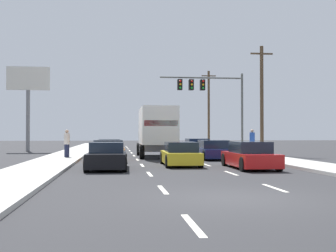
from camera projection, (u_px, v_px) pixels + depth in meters
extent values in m
plane|color=#2B2B2D|center=(153.00, 154.00, 35.99)|extent=(140.00, 140.00, 0.00)
cube|color=#B2AFA8|center=(249.00, 155.00, 31.81)|extent=(2.65, 80.00, 0.14)
cube|color=#B2AFA8|center=(65.00, 157.00, 30.24)|extent=(2.65, 80.00, 0.14)
cube|color=silver|center=(193.00, 225.00, 7.87)|extent=(0.14, 2.00, 0.01)
cube|color=silver|center=(163.00, 190.00, 12.84)|extent=(0.14, 2.00, 0.01)
cube|color=silver|center=(150.00, 174.00, 17.80)|extent=(0.14, 2.00, 0.01)
cube|color=silver|center=(142.00, 165.00, 22.76)|extent=(0.14, 2.00, 0.01)
cube|color=silver|center=(137.00, 160.00, 27.73)|extent=(0.14, 2.00, 0.01)
cube|color=silver|center=(134.00, 156.00, 32.69)|extent=(0.14, 2.00, 0.01)
cube|color=silver|center=(132.00, 153.00, 37.65)|extent=(0.14, 2.00, 0.01)
cube|color=silver|center=(130.00, 151.00, 42.62)|extent=(0.14, 2.00, 0.01)
cube|color=silver|center=(128.00, 149.00, 47.58)|extent=(0.14, 2.00, 0.01)
cube|color=silver|center=(127.00, 147.00, 52.54)|extent=(0.14, 2.00, 0.01)
cube|color=silver|center=(126.00, 146.00, 57.51)|extent=(0.14, 2.00, 0.01)
cube|color=silver|center=(274.00, 188.00, 13.24)|extent=(0.14, 2.00, 0.01)
cube|color=silver|center=(231.00, 173.00, 18.21)|extent=(0.14, 2.00, 0.01)
cube|color=silver|center=(206.00, 165.00, 23.17)|extent=(0.14, 2.00, 0.01)
cube|color=silver|center=(190.00, 159.00, 28.13)|extent=(0.14, 2.00, 0.01)
cube|color=silver|center=(179.00, 155.00, 33.10)|extent=(0.14, 2.00, 0.01)
cube|color=silver|center=(171.00, 153.00, 38.06)|extent=(0.14, 2.00, 0.01)
cube|color=silver|center=(164.00, 150.00, 43.02)|extent=(0.14, 2.00, 0.01)
cube|color=silver|center=(159.00, 149.00, 47.99)|extent=(0.14, 2.00, 0.01)
cube|color=silver|center=(155.00, 147.00, 52.95)|extent=(0.14, 2.00, 0.01)
cube|color=silver|center=(152.00, 146.00, 57.91)|extent=(0.14, 2.00, 0.01)
cube|color=tan|center=(110.00, 149.00, 33.50)|extent=(1.80, 4.53, 0.62)
cube|color=#192333|center=(110.00, 142.00, 33.43)|extent=(1.58, 2.05, 0.47)
cylinder|color=black|center=(99.00, 150.00, 35.10)|extent=(0.22, 0.64, 0.64)
cylinder|color=black|center=(120.00, 150.00, 35.30)|extent=(0.22, 0.64, 0.64)
cylinder|color=black|center=(98.00, 152.00, 31.70)|extent=(0.22, 0.64, 0.64)
cylinder|color=black|center=(121.00, 152.00, 31.90)|extent=(0.22, 0.64, 0.64)
cube|color=orange|center=(109.00, 153.00, 26.44)|extent=(1.95, 4.42, 0.63)
cube|color=#192333|center=(109.00, 144.00, 26.18)|extent=(1.69, 2.27, 0.50)
cylinder|color=black|center=(96.00, 154.00, 27.98)|extent=(0.23, 0.64, 0.64)
cylinder|color=black|center=(123.00, 154.00, 28.17)|extent=(0.23, 0.64, 0.64)
cylinder|color=black|center=(92.00, 157.00, 24.71)|extent=(0.23, 0.64, 0.64)
cylinder|color=black|center=(124.00, 157.00, 24.90)|extent=(0.23, 0.64, 0.64)
cube|color=black|center=(107.00, 159.00, 20.29)|extent=(1.85, 4.42, 0.64)
cube|color=#192333|center=(107.00, 147.00, 20.16)|extent=(1.57, 1.90, 0.48)
cylinder|color=black|center=(93.00, 160.00, 21.85)|extent=(0.24, 0.65, 0.64)
cylinder|color=black|center=(125.00, 160.00, 21.99)|extent=(0.24, 0.65, 0.64)
cylinder|color=black|center=(86.00, 165.00, 18.59)|extent=(0.24, 0.65, 0.64)
cylinder|color=black|center=(124.00, 165.00, 18.73)|extent=(0.24, 0.65, 0.64)
cube|color=white|center=(157.00, 126.00, 29.73)|extent=(2.36, 5.54, 2.45)
cube|color=red|center=(161.00, 123.00, 27.01)|extent=(2.07, 0.06, 0.36)
cube|color=#B7BABF|center=(153.00, 137.00, 33.36)|extent=(2.23, 1.85, 2.26)
cylinder|color=black|center=(139.00, 149.00, 33.23)|extent=(0.31, 0.96, 0.96)
cylinder|color=black|center=(168.00, 149.00, 33.47)|extent=(0.31, 0.96, 0.96)
cylinder|color=black|center=(142.00, 152.00, 28.48)|extent=(0.31, 0.96, 0.96)
cylinder|color=black|center=(175.00, 151.00, 28.72)|extent=(0.31, 0.96, 0.96)
cube|color=yellow|center=(180.00, 157.00, 22.54)|extent=(1.79, 4.14, 0.58)
cube|color=#192333|center=(181.00, 147.00, 22.26)|extent=(1.54, 2.14, 0.51)
cylinder|color=black|center=(162.00, 158.00, 23.96)|extent=(0.23, 0.64, 0.64)
cylinder|color=black|center=(191.00, 158.00, 24.12)|extent=(0.23, 0.64, 0.64)
cylinder|color=black|center=(168.00, 161.00, 20.96)|extent=(0.23, 0.64, 0.64)
cylinder|color=black|center=(201.00, 161.00, 21.12)|extent=(0.23, 0.64, 0.64)
cube|color=#1E389E|center=(196.00, 149.00, 35.28)|extent=(1.83, 4.59, 0.57)
cube|color=#192333|center=(197.00, 142.00, 35.03)|extent=(1.61, 2.13, 0.55)
cylinder|color=black|center=(183.00, 149.00, 36.91)|extent=(0.22, 0.64, 0.64)
cylinder|color=black|center=(203.00, 149.00, 37.11)|extent=(0.22, 0.64, 0.64)
cylinder|color=black|center=(190.00, 151.00, 33.45)|extent=(0.22, 0.64, 0.64)
cylinder|color=black|center=(211.00, 151.00, 33.65)|extent=(0.22, 0.64, 0.64)
cube|color=#141E4C|center=(213.00, 153.00, 28.35)|extent=(1.98, 4.68, 0.56)
cube|color=#192333|center=(213.00, 144.00, 28.40)|extent=(1.70, 2.38, 0.53)
cylinder|color=black|center=(196.00, 153.00, 30.02)|extent=(0.24, 0.65, 0.64)
cylinder|color=black|center=(221.00, 153.00, 30.18)|extent=(0.24, 0.65, 0.64)
cylinder|color=black|center=(205.00, 156.00, 26.51)|extent=(0.24, 0.65, 0.64)
cylinder|color=black|center=(233.00, 155.00, 26.67)|extent=(0.24, 0.65, 0.64)
cube|color=red|center=(250.00, 159.00, 20.75)|extent=(1.79, 4.58, 0.61)
cube|color=#192333|center=(250.00, 147.00, 20.70)|extent=(1.55, 2.34, 0.53)
cylinder|color=black|center=(225.00, 160.00, 22.38)|extent=(0.23, 0.64, 0.64)
cylinder|color=black|center=(255.00, 159.00, 22.55)|extent=(0.23, 0.64, 0.64)
cylinder|color=black|center=(243.00, 164.00, 18.94)|extent=(0.23, 0.64, 0.64)
cylinder|color=black|center=(279.00, 164.00, 19.11)|extent=(0.23, 0.64, 0.64)
cylinder|color=#595B56|center=(242.00, 113.00, 39.74)|extent=(0.20, 0.20, 7.12)
cylinder|color=#595B56|center=(201.00, 78.00, 39.35)|extent=(7.51, 0.14, 0.14)
cube|color=black|center=(202.00, 85.00, 39.35)|extent=(0.40, 0.56, 0.95)
sphere|color=red|center=(203.00, 81.00, 39.05)|extent=(0.20, 0.20, 0.20)
sphere|color=orange|center=(203.00, 85.00, 39.04)|extent=(0.20, 0.20, 0.20)
sphere|color=green|center=(203.00, 88.00, 39.04)|extent=(0.20, 0.20, 0.20)
cube|color=black|center=(191.00, 85.00, 39.23)|extent=(0.40, 0.56, 0.95)
sphere|color=red|center=(192.00, 81.00, 38.92)|extent=(0.20, 0.20, 0.20)
sphere|color=orange|center=(192.00, 84.00, 38.92)|extent=(0.20, 0.20, 0.20)
sphere|color=green|center=(192.00, 88.00, 38.91)|extent=(0.20, 0.20, 0.20)
cube|color=black|center=(180.00, 85.00, 39.10)|extent=(0.40, 0.56, 0.95)
sphere|color=red|center=(180.00, 81.00, 38.80)|extent=(0.20, 0.20, 0.20)
sphere|color=orange|center=(180.00, 84.00, 38.79)|extent=(0.20, 0.20, 0.20)
sphere|color=green|center=(180.00, 88.00, 38.79)|extent=(0.20, 0.20, 0.20)
cylinder|color=brown|center=(262.00, 100.00, 34.68)|extent=(0.28, 0.28, 8.61)
cube|color=brown|center=(262.00, 54.00, 34.75)|extent=(1.80, 0.12, 0.12)
cylinder|color=brown|center=(209.00, 109.00, 53.99)|extent=(0.28, 0.28, 9.40)
cube|color=brown|center=(209.00, 76.00, 54.06)|extent=(1.80, 0.12, 0.12)
cylinder|color=slate|center=(28.00, 121.00, 41.32)|extent=(0.36, 0.36, 5.78)
cube|color=silver|center=(28.00, 78.00, 41.39)|extent=(3.98, 0.20, 2.22)
cylinder|color=#1E233F|center=(252.00, 148.00, 32.18)|extent=(0.32, 0.32, 0.85)
cylinder|color=#264CA5|center=(252.00, 138.00, 32.19)|extent=(0.38, 0.38, 0.75)
sphere|color=tan|center=(252.00, 131.00, 32.20)|extent=(0.23, 0.23, 0.23)
cylinder|color=#1E233F|center=(67.00, 151.00, 28.18)|extent=(0.32, 0.32, 0.82)
cylinder|color=beige|center=(67.00, 139.00, 28.20)|extent=(0.38, 0.38, 0.72)
sphere|color=tan|center=(67.00, 131.00, 28.20)|extent=(0.22, 0.22, 0.22)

